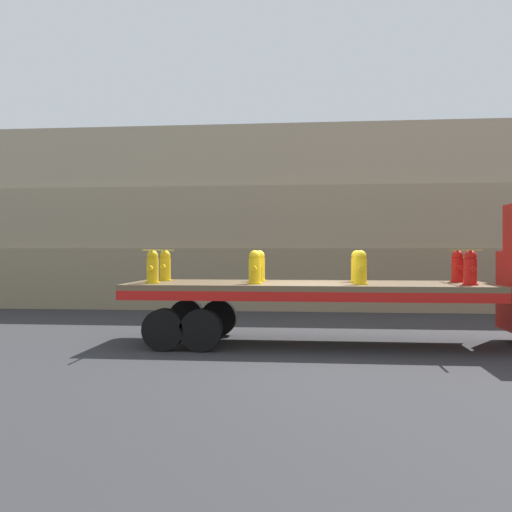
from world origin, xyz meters
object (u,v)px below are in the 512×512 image
object	(u,v)px
fire_hydrant_yellow_near_0	(153,267)
fire_hydrant_red_far_3	(457,267)
fire_hydrant_yellow_far_2	(357,267)
fire_hydrant_yellow_far_1	(259,266)
fire_hydrant_yellow_near_1	(255,268)
fire_hydrant_yellow_far_0	(165,266)
fire_hydrant_red_near_3	(470,268)
fire_hydrant_yellow_near_2	(360,268)
flatbed_trailer	(277,296)

from	to	relation	value
fire_hydrant_yellow_near_0	fire_hydrant_red_far_3	distance (m)	6.92
fire_hydrant_yellow_far_2	fire_hydrant_red_far_3	distance (m)	2.28
fire_hydrant_yellow_near_0	fire_hydrant_yellow_far_1	world-z (taller)	same
fire_hydrant_yellow_near_1	fire_hydrant_red_far_3	size ratio (longest dim) A/B	1.00
fire_hydrant_yellow_near_0	fire_hydrant_yellow_far_2	xyz separation A→B (m)	(4.56, 1.08, 0.00)
fire_hydrant_yellow_far_0	fire_hydrant_yellow_far_2	world-z (taller)	same
fire_hydrant_yellow_near_0	fire_hydrant_red_near_3	bearing A→B (deg)	0.00
fire_hydrant_yellow_far_0	fire_hydrant_yellow_near_1	bearing A→B (deg)	-25.30
fire_hydrant_yellow_near_0	fire_hydrant_yellow_far_0	size ratio (longest dim) A/B	1.00
fire_hydrant_yellow_near_2	fire_hydrant_yellow_far_2	xyz separation A→B (m)	(0.00, 1.08, 0.00)
fire_hydrant_yellow_near_1	fire_hydrant_yellow_far_0	bearing A→B (deg)	154.70
fire_hydrant_yellow_far_0	fire_hydrant_yellow_far_1	distance (m)	2.28
fire_hydrant_yellow_far_1	fire_hydrant_red_near_3	distance (m)	4.69
flatbed_trailer	fire_hydrant_yellow_far_1	xyz separation A→B (m)	(-0.45, 0.54, 0.66)
fire_hydrant_red_near_3	fire_hydrant_yellow_near_2	bearing A→B (deg)	180.00
fire_hydrant_yellow_far_0	fire_hydrant_yellow_near_1	world-z (taller)	same
fire_hydrant_red_near_3	fire_hydrant_red_far_3	world-z (taller)	same
flatbed_trailer	fire_hydrant_yellow_far_0	xyz separation A→B (m)	(-2.73, 0.54, 0.66)
fire_hydrant_yellow_far_0	fire_hydrant_red_near_3	world-z (taller)	same
fire_hydrant_yellow_far_2	fire_hydrant_red_far_3	size ratio (longest dim) A/B	1.00
flatbed_trailer	fire_hydrant_yellow_near_1	world-z (taller)	fire_hydrant_yellow_near_1
fire_hydrant_yellow_far_1	fire_hydrant_yellow_far_0	bearing A→B (deg)	180.00
fire_hydrant_yellow_far_1	fire_hydrant_yellow_near_0	bearing A→B (deg)	-154.70
fire_hydrant_red_near_3	fire_hydrant_yellow_far_1	bearing A→B (deg)	166.70
flatbed_trailer	fire_hydrant_red_near_3	xyz separation A→B (m)	(4.11, -0.54, 0.66)
fire_hydrant_yellow_near_0	fire_hydrant_red_near_3	xyz separation A→B (m)	(6.84, 0.00, 0.00)
fire_hydrant_yellow_near_1	fire_hydrant_yellow_far_1	size ratio (longest dim) A/B	1.00
fire_hydrant_yellow_far_1	fire_hydrant_red_near_3	bearing A→B (deg)	-13.30
fire_hydrant_red_far_3	flatbed_trailer	bearing A→B (deg)	-172.53
fire_hydrant_yellow_far_0	fire_hydrant_red_near_3	bearing A→B (deg)	-8.95
fire_hydrant_yellow_near_2	fire_hydrant_red_near_3	bearing A→B (deg)	0.00
fire_hydrant_yellow_far_1	fire_hydrant_yellow_near_2	distance (m)	2.52
flatbed_trailer	fire_hydrant_yellow_near_1	xyz separation A→B (m)	(-0.45, -0.54, 0.66)
fire_hydrant_red_far_3	fire_hydrant_red_near_3	bearing A→B (deg)	-90.00
fire_hydrant_yellow_near_0	fire_hydrant_red_far_3	world-z (taller)	same
fire_hydrant_yellow_far_0	fire_hydrant_yellow_far_1	xyz separation A→B (m)	(2.28, 0.00, 0.00)
fire_hydrant_yellow_far_0	fire_hydrant_yellow_near_0	bearing A→B (deg)	-90.00
fire_hydrant_yellow_near_0	fire_hydrant_red_near_3	world-z (taller)	same
fire_hydrant_yellow_far_0	fire_hydrant_red_far_3	world-z (taller)	same
fire_hydrant_yellow_far_0	fire_hydrant_yellow_far_2	distance (m)	4.56
fire_hydrant_yellow_far_2	fire_hydrant_yellow_far_0	bearing A→B (deg)	180.00
fire_hydrant_yellow_near_2	fire_hydrant_red_far_3	distance (m)	2.52
fire_hydrant_yellow_near_0	fire_hydrant_yellow_far_0	world-z (taller)	same
fire_hydrant_red_far_3	fire_hydrant_yellow_near_2	bearing A→B (deg)	-154.70
fire_hydrant_yellow_near_2	flatbed_trailer	bearing A→B (deg)	163.58
flatbed_trailer	fire_hydrant_red_far_3	bearing A→B (deg)	7.47
fire_hydrant_red_far_3	fire_hydrant_yellow_near_0	bearing A→B (deg)	-171.05
fire_hydrant_yellow_far_0	fire_hydrant_yellow_far_1	size ratio (longest dim) A/B	1.00
fire_hydrant_yellow_far_1	fire_hydrant_red_far_3	xyz separation A→B (m)	(4.56, 0.00, 0.00)
fire_hydrant_yellow_near_1	fire_hydrant_yellow_near_2	size ratio (longest dim) A/B	1.00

